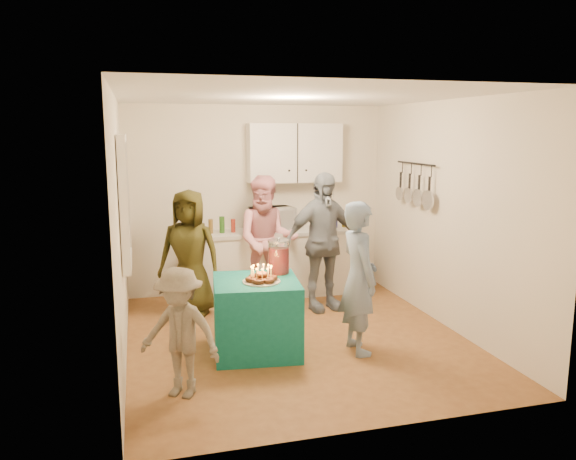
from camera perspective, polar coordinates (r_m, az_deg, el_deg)
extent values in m
plane|color=brown|center=(6.29, 0.85, -10.91)|extent=(4.00, 4.00, 0.00)
plane|color=white|center=(5.89, 0.92, 13.44)|extent=(4.00, 4.00, 0.00)
plane|color=silver|center=(7.88, -3.15, 3.10)|extent=(3.60, 3.60, 0.00)
plane|color=silver|center=(5.73, -16.69, 0.06)|extent=(4.00, 4.00, 0.00)
plane|color=silver|center=(6.68, 15.91, 1.47)|extent=(4.00, 4.00, 0.00)
cube|color=black|center=(5.99, -16.46, 2.91)|extent=(0.04, 1.00, 1.20)
cube|color=white|center=(7.79, -1.19, -3.48)|extent=(2.20, 0.58, 0.86)
cube|color=beige|center=(7.69, -1.20, -0.18)|extent=(2.24, 0.62, 0.05)
cube|color=white|center=(7.80, 0.66, 7.84)|extent=(1.30, 0.30, 0.80)
cube|color=black|center=(7.21, 12.61, 4.62)|extent=(0.12, 1.00, 0.60)
imported|color=white|center=(7.65, -1.62, 1.14)|extent=(0.62, 0.47, 0.31)
cube|color=#106D66|center=(5.82, -3.23, -8.72)|extent=(0.94, 0.94, 0.76)
cylinder|color=#B30E19|center=(5.94, -0.96, -2.82)|extent=(0.22, 0.22, 0.34)
imported|color=#7A91B2|center=(5.75, 7.20, -4.83)|extent=(0.39, 0.58, 1.56)
imported|color=#4F4B16|center=(6.95, -9.97, -2.33)|extent=(0.90, 0.76, 1.56)
imported|color=pink|center=(7.30, -2.14, -1.07)|extent=(0.93, 0.79, 1.69)
imported|color=black|center=(7.06, 3.47, -1.20)|extent=(1.09, 0.61, 1.75)
imported|color=#665D52|center=(4.91, -10.92, -10.21)|extent=(0.84, 0.75, 1.13)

